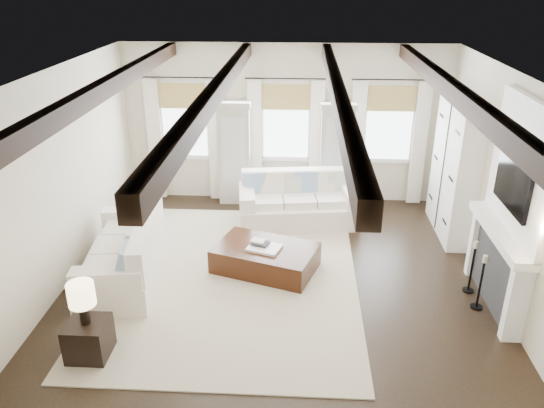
# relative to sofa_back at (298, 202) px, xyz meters

# --- Properties ---
(ground) EXTENTS (7.50, 7.50, 0.00)m
(ground) POSITION_rel_sofa_back_xyz_m (-0.28, -2.62, -0.39)
(ground) COLOR black
(ground) RESTS_ON ground
(room_shell) EXTENTS (6.54, 7.54, 3.22)m
(room_shell) POSITION_rel_sofa_back_xyz_m (0.46, -1.73, 1.50)
(room_shell) COLOR beige
(room_shell) RESTS_ON ground
(area_rug) EXTENTS (3.88, 5.01, 0.02)m
(area_rug) POSITION_rel_sofa_back_xyz_m (-1.00, -2.14, -0.38)
(area_rug) COLOR #BDB197
(area_rug) RESTS_ON ground
(sofa_back) EXTENTS (2.34, 1.29, 0.96)m
(sofa_back) POSITION_rel_sofa_back_xyz_m (0.00, 0.00, 0.00)
(sofa_back) COLOR white
(sofa_back) RESTS_ON ground
(sofa_left) EXTENTS (1.32, 2.41, 0.99)m
(sofa_left) POSITION_rel_sofa_back_xyz_m (-2.64, -2.19, 0.00)
(sofa_left) COLOR white
(sofa_left) RESTS_ON ground
(ottoman) EXTENTS (1.80, 1.44, 0.41)m
(ottoman) POSITION_rel_sofa_back_xyz_m (-0.50, -1.86, -0.19)
(ottoman) COLOR black
(ottoman) RESTS_ON ground
(tray) EXTENTS (0.60, 0.52, 0.04)m
(tray) POSITION_rel_sofa_back_xyz_m (-0.51, -1.92, 0.04)
(tray) COLOR white
(tray) RESTS_ON ottoman
(book_lower) EXTENTS (0.31, 0.27, 0.04)m
(book_lower) POSITION_rel_sofa_back_xyz_m (-0.58, -1.85, 0.08)
(book_lower) COLOR #262628
(book_lower) RESTS_ON tray
(book_upper) EXTENTS (0.26, 0.23, 0.03)m
(book_upper) POSITION_rel_sofa_back_xyz_m (-0.61, -1.83, 0.12)
(book_upper) COLOR beige
(book_upper) RESTS_ON book_lower
(side_table_front) EXTENTS (0.50, 0.50, 0.50)m
(side_table_front) POSITION_rel_sofa_back_xyz_m (-2.55, -4.08, -0.14)
(side_table_front) COLOR black
(side_table_front) RESTS_ON ground
(lamp_front) EXTENTS (0.33, 0.33, 0.56)m
(lamp_front) POSITION_rel_sofa_back_xyz_m (-2.55, -4.08, 0.49)
(lamp_front) COLOR black
(lamp_front) RESTS_ON side_table_front
(side_table_back) EXTENTS (0.43, 0.43, 0.65)m
(side_table_back) POSITION_rel_sofa_back_xyz_m (-1.41, 1.08, -0.07)
(side_table_back) COLOR black
(side_table_back) RESTS_ON ground
(lamp_back) EXTENTS (0.39, 0.39, 0.67)m
(lamp_back) POSITION_rel_sofa_back_xyz_m (-1.41, 1.08, 0.71)
(lamp_back) COLOR black
(lamp_back) RESTS_ON side_table_back
(candlestick_near) EXTENTS (0.17, 0.17, 0.85)m
(candlestick_near) POSITION_rel_sofa_back_xyz_m (2.62, -2.74, -0.04)
(candlestick_near) COLOR black
(candlestick_near) RESTS_ON ground
(candlestick_far) EXTENTS (0.17, 0.17, 0.85)m
(candlestick_far) POSITION_rel_sofa_back_xyz_m (2.62, -2.31, -0.04)
(candlestick_far) COLOR black
(candlestick_far) RESTS_ON ground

